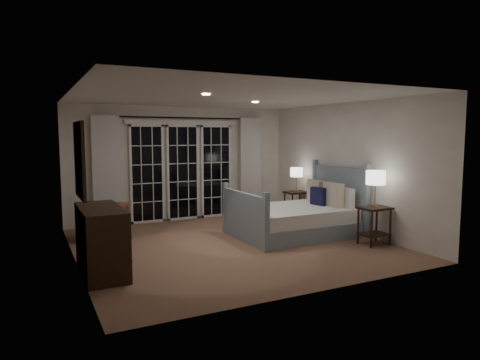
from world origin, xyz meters
name	(u,v)px	position (x,y,z in m)	size (l,w,h in m)	color
floor	(231,244)	(0.00, 0.00, 0.00)	(5.00, 5.00, 0.00)	#8B604B
ceiling	(230,97)	(0.00, 0.00, 2.50)	(5.00, 5.00, 0.00)	silver
wall_left	(73,179)	(-2.50, 0.00, 1.25)	(0.02, 5.00, 2.50)	white
wall_right	(346,167)	(2.50, 0.00, 1.25)	(0.02, 5.00, 2.50)	white
wall_back	(182,163)	(0.00, 2.50, 1.25)	(5.00, 0.02, 2.50)	white
wall_front	(322,188)	(0.00, -2.50, 1.25)	(5.00, 0.02, 2.50)	white
french_doors	(183,171)	(0.00, 2.46, 1.09)	(2.50, 0.04, 2.20)	black
curtain_rod	(183,118)	(0.00, 2.40, 2.25)	(0.03, 0.03, 3.50)	black
curtain_left	(106,171)	(-1.65, 2.38, 1.15)	(0.55, 0.10, 2.25)	silver
curtain_right	(250,166)	(1.65, 2.38, 1.15)	(0.55, 0.10, 2.25)	silver
downlight_a	(255,102)	(0.80, 0.60, 2.49)	(0.12, 0.12, 0.01)	white
downlight_b	(206,94)	(-0.60, -0.40, 2.49)	(0.12, 0.12, 0.01)	white
bed	(297,218)	(1.42, 0.08, 0.32)	(2.16, 1.55, 1.26)	#8694A2
nightstand_left	(374,220)	(2.20, -1.11, 0.43)	(0.50, 0.40, 0.65)	black
nightstand_right	(296,201)	(2.24, 1.33, 0.41)	(0.48, 0.39, 0.63)	black
lamp_left	(376,178)	(2.20, -1.11, 1.15)	(0.32, 0.32, 0.62)	#AC8044
lamp_right	(297,173)	(2.24, 1.33, 1.05)	(0.27, 0.27, 0.53)	#AC8044
armchair	(104,222)	(-1.89, 1.31, 0.33)	(0.70, 0.72, 0.65)	brown
dresser	(101,240)	(-2.23, -0.61, 0.45)	(0.54, 1.28, 0.91)	black
mirror	(80,160)	(-2.47, -0.61, 1.55)	(0.05, 0.85, 1.00)	black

